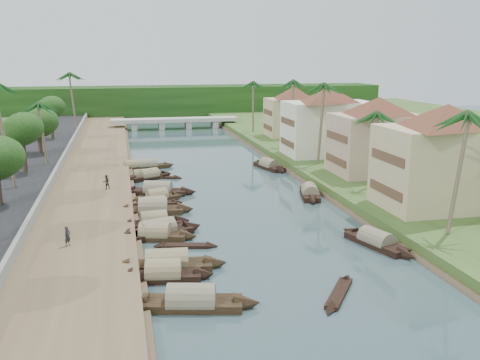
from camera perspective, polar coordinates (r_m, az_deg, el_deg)
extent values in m
plane|color=#34494E|center=(51.80, 1.14, -4.75)|extent=(220.00, 220.00, 0.00)
cube|color=brown|center=(69.77, -15.76, -0.24)|extent=(10.00, 180.00, 0.80)
cube|color=#334F1F|center=(76.08, 11.54, 1.22)|extent=(16.00, 180.00, 1.20)
cube|color=black|center=(70.73, -22.65, -0.34)|extent=(8.00, 180.00, 1.40)
cube|color=gray|center=(69.95, -19.24, 0.35)|extent=(0.40, 180.00, 1.10)
cube|color=black|center=(143.88, -7.94, 8.18)|extent=(120.00, 4.00, 8.00)
cube|color=black|center=(148.85, -8.10, 8.34)|extent=(120.00, 4.00, 8.00)
cube|color=black|center=(153.82, -8.26, 8.48)|extent=(120.00, 4.00, 8.00)
cube|color=#A8A99E|center=(121.27, -6.99, 6.38)|extent=(28.00, 4.00, 0.80)
cube|color=#A8A99E|center=(120.87, -11.24, 5.68)|extent=(1.20, 3.50, 1.80)
cube|color=#A8A99E|center=(121.15, -8.39, 5.81)|extent=(1.20, 3.50, 1.80)
cube|color=#A8A99E|center=(121.73, -5.56, 5.92)|extent=(1.20, 3.50, 1.80)
cube|color=#A8A99E|center=(122.60, -2.76, 6.02)|extent=(1.20, 3.50, 1.80)
cube|color=tan|center=(56.27, 20.84, 1.29)|extent=(12.00, 8.00, 8.00)
pyramid|color=brown|center=(55.53, 21.26, 6.45)|extent=(14.85, 14.85, 2.20)
cube|color=brown|center=(53.64, 15.25, -1.05)|extent=(0.10, 6.40, 0.90)
cube|color=brown|center=(52.98, 15.45, 2.31)|extent=(0.10, 6.40, 0.90)
cube|color=tan|center=(70.42, 14.42, 3.74)|extent=(11.00, 8.00, 7.50)
pyramid|color=brown|center=(69.84, 14.64, 7.66)|extent=(14.11, 14.11, 2.20)
cube|color=brown|center=(68.42, 10.18, 2.08)|extent=(0.10, 6.40, 0.90)
cube|color=brown|center=(67.93, 10.28, 4.57)|extent=(0.10, 6.40, 0.90)
cube|color=white|center=(82.59, 9.43, 5.46)|extent=(13.00, 8.00, 8.00)
pyramid|color=brown|center=(82.09, 9.56, 8.99)|extent=(15.59, 15.59, 2.20)
cube|color=brown|center=(80.67, 5.05, 3.97)|extent=(0.10, 6.40, 0.90)
cube|color=brown|center=(80.23, 5.09, 6.23)|extent=(0.10, 6.40, 0.90)
cube|color=tan|center=(101.64, 5.74, 6.68)|extent=(10.00, 7.00, 7.00)
pyramid|color=brown|center=(101.24, 5.80, 9.26)|extent=(12.62, 12.62, 2.20)
cube|color=brown|center=(100.39, 2.96, 5.64)|extent=(0.10, 5.60, 0.90)
cube|color=brown|center=(100.06, 2.98, 7.23)|extent=(0.10, 5.60, 0.90)
cube|color=black|center=(35.49, -5.21, -13.13)|extent=(6.85, 3.44, 0.70)
cone|color=black|center=(35.31, 0.84, -13.07)|extent=(2.24, 2.21, 2.05)
cone|color=black|center=(35.97, -11.14, -12.82)|extent=(2.24, 2.21, 2.05)
cylinder|color=gray|center=(35.32, -5.22, -12.58)|extent=(5.36, 3.18, 2.12)
cube|color=black|center=(39.79, -8.15, -10.22)|extent=(5.62, 2.72, 0.70)
cone|color=black|center=(39.63, -3.76, -10.08)|extent=(1.82, 1.95, 1.90)
cone|color=black|center=(40.10, -12.49, -10.09)|extent=(1.82, 1.95, 1.90)
cylinder|color=#867855|center=(39.64, -8.17, -9.71)|extent=(4.38, 2.61, 2.00)
cube|color=black|center=(41.49, -7.77, -9.21)|extent=(6.91, 2.72, 0.70)
cone|color=black|center=(41.56, -2.54, -8.94)|extent=(2.10, 2.06, 2.11)
cone|color=black|center=(41.69, -12.99, -9.20)|extent=(2.10, 2.06, 2.11)
cylinder|color=#867855|center=(41.34, -7.79, -8.72)|extent=(5.33, 2.66, 2.19)
cube|color=black|center=(48.97, -8.75, -5.73)|extent=(6.66, 3.92, 0.70)
cone|color=black|center=(50.29, -5.03, -5.02)|extent=(2.31, 2.31, 2.03)
cone|color=black|center=(47.81, -12.69, -6.27)|extent=(2.31, 2.31, 2.03)
cylinder|color=gray|center=(48.85, -8.77, -5.31)|extent=(5.27, 3.53, 2.11)
cube|color=black|center=(48.27, -9.05, -6.02)|extent=(5.82, 3.32, 0.70)
cone|color=black|center=(47.69, -5.43, -6.05)|extent=(2.00, 2.06, 1.86)
cone|color=black|center=(48.99, -12.57, -5.79)|extent=(2.00, 2.06, 1.86)
cylinder|color=#867855|center=(48.15, -9.06, -5.59)|extent=(4.59, 3.04, 1.95)
cube|color=black|center=(51.60, -9.17, -4.76)|extent=(5.30, 2.45, 0.70)
cone|color=black|center=(52.04, -6.06, -4.42)|extent=(1.68, 1.92, 1.95)
cone|color=black|center=(51.26, -12.34, -4.93)|extent=(1.68, 1.92, 1.95)
cylinder|color=#867855|center=(51.49, -9.19, -4.36)|extent=(4.10, 2.41, 2.06)
cube|color=black|center=(56.09, -9.24, -3.31)|extent=(6.33, 2.88, 0.70)
cone|color=black|center=(55.97, -5.76, -3.16)|extent=(2.00, 2.16, 2.17)
cone|color=black|center=(56.37, -12.70, -3.30)|extent=(2.00, 2.16, 2.17)
cylinder|color=gray|center=(55.99, -9.25, -2.94)|extent=(4.90, 2.80, 2.28)
cube|color=black|center=(58.07, -9.02, -2.74)|extent=(4.60, 1.90, 0.70)
cone|color=black|center=(58.51, -6.63, -2.46)|extent=(1.42, 1.40, 1.41)
cone|color=black|center=(57.70, -11.45, -2.86)|extent=(1.42, 1.40, 1.41)
cylinder|color=#867855|center=(57.97, -9.03, -2.38)|extent=(3.56, 1.84, 1.46)
cube|color=black|center=(60.70, -8.83, -2.04)|extent=(4.85, 2.86, 0.70)
cone|color=black|center=(61.52, -6.61, -1.69)|extent=(1.70, 1.83, 1.67)
cone|color=black|center=(59.93, -11.12, -2.25)|extent=(1.70, 1.83, 1.67)
cylinder|color=#867855|center=(60.60, -8.85, -1.70)|extent=(3.83, 2.64, 1.77)
cube|color=black|center=(63.72, -8.73, -1.32)|extent=(7.00, 3.84, 0.70)
cone|color=black|center=(62.98, -5.42, -1.32)|extent=(2.35, 2.27, 2.01)
cone|color=black|center=(64.62, -11.96, -1.18)|extent=(2.35, 2.27, 2.01)
cylinder|color=gray|center=(63.63, -8.74, -0.99)|extent=(5.51, 3.46, 2.08)
cube|color=black|center=(71.65, -10.32, 0.22)|extent=(5.11, 2.48, 0.70)
cone|color=black|center=(72.25, -8.22, 0.47)|extent=(1.66, 1.68, 1.60)
cone|color=black|center=(71.10, -12.46, 0.09)|extent=(1.66, 1.68, 1.60)
cylinder|color=#867855|center=(71.56, -10.33, 0.52)|extent=(3.99, 2.33, 1.67)
cube|color=black|center=(71.56, -9.67, 0.23)|extent=(5.33, 3.85, 0.70)
cone|color=black|center=(72.94, -7.75, 0.60)|extent=(2.03, 2.07, 1.73)
cone|color=black|center=(70.23, -11.68, -0.03)|extent=(2.03, 2.07, 1.73)
cylinder|color=#867855|center=(71.48, -9.69, 0.53)|extent=(4.29, 3.37, 1.82)
cube|color=black|center=(78.46, -9.78, 1.35)|extent=(5.86, 2.36, 0.70)
cone|color=black|center=(79.07, -7.53, 1.58)|extent=(1.79, 1.63, 1.61)
cone|color=black|center=(77.94, -12.07, 1.23)|extent=(1.79, 1.63, 1.61)
cylinder|color=gray|center=(78.39, -9.79, 1.62)|extent=(4.54, 2.23, 1.65)
cube|color=black|center=(78.18, -11.28, 1.24)|extent=(5.43, 2.49, 0.70)
cone|color=black|center=(78.71, -9.20, 1.47)|extent=(1.73, 1.75, 1.70)
cone|color=black|center=(77.72, -13.38, 1.13)|extent=(1.73, 1.75, 1.70)
cylinder|color=#867855|center=(78.10, -11.29, 1.52)|extent=(4.22, 2.37, 1.77)
cube|color=black|center=(47.40, 14.32, -6.63)|extent=(3.58, 6.48, 0.70)
cone|color=black|center=(49.74, 11.53, -5.45)|extent=(2.05, 2.17, 1.79)
cone|color=black|center=(45.15, 17.42, -7.72)|extent=(2.05, 2.17, 1.79)
cylinder|color=gray|center=(47.28, 14.35, -6.20)|extent=(3.20, 5.10, 1.84)
cube|color=black|center=(62.36, 7.47, -1.59)|extent=(3.13, 6.03, 0.70)
cone|color=black|center=(65.42, 7.16, -0.82)|extent=(1.99, 2.00, 1.83)
cone|color=black|center=(59.27, 7.81, -2.30)|extent=(1.99, 2.00, 1.83)
cylinder|color=gray|center=(62.27, 7.48, -1.25)|extent=(2.88, 4.72, 1.90)
cube|color=black|center=(77.43, 3.12, 1.37)|extent=(3.30, 6.51, 0.70)
cone|color=black|center=(80.38, 1.87, 1.87)|extent=(2.00, 2.12, 1.81)
cone|color=black|center=(74.50, 4.46, 0.94)|extent=(2.00, 2.12, 1.81)
cylinder|color=gray|center=(77.36, 3.12, 1.64)|extent=(3.00, 5.09, 1.86)
cube|color=black|center=(37.72, 10.52, -11.82)|extent=(3.58, 4.62, 0.35)
cone|color=black|center=(40.25, 11.35, -10.22)|extent=(1.46, 1.54, 0.91)
cone|color=black|center=(35.24, 9.55, -13.65)|extent=(1.46, 1.54, 0.91)
cube|color=black|center=(45.96, -5.83, -7.04)|extent=(4.20, 1.77, 0.35)
cone|color=black|center=(45.79, -2.93, -7.06)|extent=(1.20, 1.11, 0.91)
cone|color=black|center=(46.24, -8.69, -7.00)|extent=(1.20, 1.11, 0.91)
cube|color=black|center=(72.14, -8.52, 0.29)|extent=(4.55, 2.58, 0.35)
cone|color=black|center=(71.39, -6.57, 0.22)|extent=(1.40, 1.27, 0.91)
cone|color=black|center=(72.98, -10.43, 0.37)|extent=(1.40, 1.27, 0.91)
cylinder|color=#75624E|center=(47.56, 21.97, 0.56)|extent=(1.38, 0.36, 10.24)
sphere|color=#184819|center=(46.82, 22.48, 6.45)|extent=(3.20, 3.20, 3.20)
cylinder|color=#75624E|center=(62.44, 14.02, 3.11)|extent=(0.72, 0.36, 8.57)
sphere|color=#184819|center=(61.89, 14.23, 6.85)|extent=(3.20, 3.20, 3.20)
cylinder|color=#75624E|center=(74.76, 8.53, 5.91)|extent=(0.95, 0.36, 11.10)
sphere|color=#184819|center=(74.31, 8.66, 9.99)|extent=(3.20, 3.20, 3.20)
cylinder|color=#75624E|center=(90.01, 5.48, 7.10)|extent=(0.79, 0.36, 10.85)
sphere|color=#184819|center=(89.63, 5.56, 10.41)|extent=(3.20, 3.20, 3.20)
cylinder|color=#75624E|center=(64.36, -23.51, 4.33)|extent=(1.73, 0.36, 11.73)
sphere|color=#184819|center=(63.86, -23.97, 9.33)|extent=(3.20, 3.20, 3.20)
cylinder|color=#75624E|center=(77.38, -20.15, 4.63)|extent=(1.04, 0.36, 8.38)
sphere|color=#184819|center=(76.96, -20.38, 7.59)|extent=(3.20, 3.20, 3.20)
cylinder|color=#75624E|center=(107.00, 1.41, 7.81)|extent=(0.39, 0.36, 9.82)
sphere|color=#184819|center=(106.67, 1.42, 10.33)|extent=(3.20, 3.20, 3.20)
cylinder|color=#75624E|center=(110.06, -17.27, 7.90)|extent=(1.13, 0.36, 11.40)
sphere|color=#184819|center=(109.76, -17.47, 10.74)|extent=(3.20, 3.20, 3.20)
cylinder|color=#463928|center=(73.29, -22.02, 2.19)|extent=(0.60, 0.60, 3.77)
ellipsoid|color=black|center=(72.76, -22.26, 4.98)|extent=(4.76, 4.76, 3.91)
cylinder|color=#463928|center=(87.23, -20.56, 3.72)|extent=(0.60, 0.60, 3.20)
ellipsoid|color=black|center=(86.83, -20.72, 5.71)|extent=(5.32, 5.32, 4.37)
cylinder|color=#463928|center=(102.62, -19.42, 5.24)|extent=(0.60, 0.60, 3.76)
ellipsoid|color=black|center=(102.25, -19.58, 7.24)|extent=(4.64, 4.64, 3.81)
cylinder|color=#463928|center=(87.18, 11.81, 4.25)|extent=(0.60, 0.60, 3.57)
ellipsoid|color=black|center=(86.75, 11.91, 6.48)|extent=(4.52, 4.52, 3.72)
imported|color=#242228|center=(45.68, -17.93, -5.73)|extent=(0.68, 0.72, 1.65)
imported|color=#363626|center=(63.90, -14.08, -0.20)|extent=(0.99, 0.90, 1.67)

